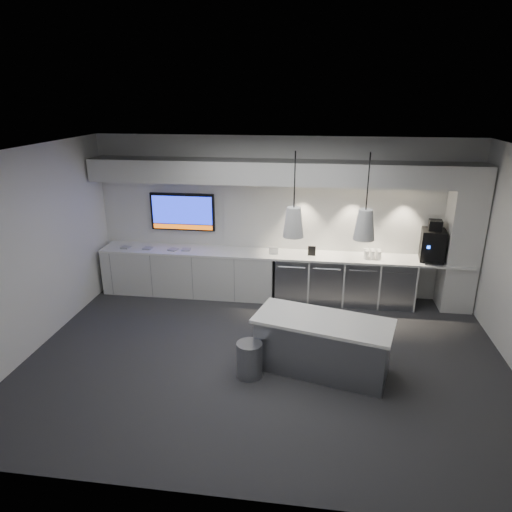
# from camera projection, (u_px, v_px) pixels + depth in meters

# --- Properties ---
(floor) EXTENTS (7.00, 7.00, 0.00)m
(floor) POSITION_uv_depth(u_px,v_px,m) (265.00, 359.00, 6.74)
(floor) COLOR #2D2D2F
(floor) RESTS_ON ground
(ceiling) EXTENTS (7.00, 7.00, 0.00)m
(ceiling) POSITION_uv_depth(u_px,v_px,m) (267.00, 152.00, 5.73)
(ceiling) COLOR black
(ceiling) RESTS_ON wall_back
(wall_back) EXTENTS (7.00, 0.00, 7.00)m
(wall_back) POSITION_uv_depth(u_px,v_px,m) (281.00, 218.00, 8.57)
(wall_back) COLOR white
(wall_back) RESTS_ON floor
(wall_front) EXTENTS (7.00, 0.00, 7.00)m
(wall_front) POSITION_uv_depth(u_px,v_px,m) (232.00, 365.00, 3.90)
(wall_front) COLOR white
(wall_front) RESTS_ON floor
(wall_left) EXTENTS (0.00, 7.00, 7.00)m
(wall_left) POSITION_uv_depth(u_px,v_px,m) (29.00, 252.00, 6.69)
(wall_left) COLOR white
(wall_left) RESTS_ON floor
(back_counter) EXTENTS (6.80, 0.65, 0.04)m
(back_counter) POSITION_uv_depth(u_px,v_px,m) (279.00, 254.00, 8.47)
(back_counter) COLOR white
(back_counter) RESTS_ON left_base_cabinets
(left_base_cabinets) EXTENTS (3.30, 0.63, 0.86)m
(left_base_cabinets) POSITION_uv_depth(u_px,v_px,m) (189.00, 272.00, 8.85)
(left_base_cabinets) COLOR silver
(left_base_cabinets) RESTS_ON floor
(fridge_unit_a) EXTENTS (0.60, 0.61, 0.85)m
(fridge_unit_a) POSITION_uv_depth(u_px,v_px,m) (292.00, 278.00, 8.59)
(fridge_unit_a) COLOR #919399
(fridge_unit_a) RESTS_ON floor
(fridge_unit_b) EXTENTS (0.60, 0.61, 0.85)m
(fridge_unit_b) POSITION_uv_depth(u_px,v_px,m) (326.00, 279.00, 8.51)
(fridge_unit_b) COLOR #919399
(fridge_unit_b) RESTS_ON floor
(fridge_unit_c) EXTENTS (0.60, 0.61, 0.85)m
(fridge_unit_c) POSITION_uv_depth(u_px,v_px,m) (360.00, 281.00, 8.43)
(fridge_unit_c) COLOR #919399
(fridge_unit_c) RESTS_ON floor
(fridge_unit_d) EXTENTS (0.60, 0.61, 0.85)m
(fridge_unit_d) POSITION_uv_depth(u_px,v_px,m) (395.00, 283.00, 8.35)
(fridge_unit_d) COLOR #919399
(fridge_unit_d) RESTS_ON floor
(backsplash) EXTENTS (4.60, 0.03, 1.30)m
(backsplash) POSITION_uv_depth(u_px,v_px,m) (346.00, 218.00, 8.38)
(backsplash) COLOR silver
(backsplash) RESTS_ON wall_back
(soffit) EXTENTS (6.90, 0.60, 0.40)m
(soffit) POSITION_uv_depth(u_px,v_px,m) (281.00, 172.00, 7.99)
(soffit) COLOR silver
(soffit) RESTS_ON wall_back
(column) EXTENTS (0.55, 0.55, 2.60)m
(column) POSITION_uv_depth(u_px,v_px,m) (463.00, 239.00, 7.95)
(column) COLOR silver
(column) RESTS_ON floor
(wall_tv) EXTENTS (1.25, 0.07, 0.72)m
(wall_tv) POSITION_uv_depth(u_px,v_px,m) (183.00, 212.00, 8.75)
(wall_tv) COLOR black
(wall_tv) RESTS_ON wall_back
(island) EXTENTS (2.01, 1.24, 0.79)m
(island) POSITION_uv_depth(u_px,v_px,m) (322.00, 345.00, 6.34)
(island) COLOR #919399
(island) RESTS_ON floor
(bin) EXTENTS (0.44, 0.44, 0.50)m
(bin) POSITION_uv_depth(u_px,v_px,m) (249.00, 359.00, 6.26)
(bin) COLOR #919399
(bin) RESTS_ON floor
(coffee_machine) EXTENTS (0.46, 0.61, 0.73)m
(coffee_machine) POSITION_uv_depth(u_px,v_px,m) (433.00, 244.00, 8.04)
(coffee_machine) COLOR black
(coffee_machine) RESTS_ON back_counter
(sign_black) EXTENTS (0.14, 0.03, 0.18)m
(sign_black) POSITION_uv_depth(u_px,v_px,m) (312.00, 251.00, 8.32)
(sign_black) COLOR black
(sign_black) RESTS_ON back_counter
(sign_white) EXTENTS (0.18, 0.03, 0.14)m
(sign_white) POSITION_uv_depth(u_px,v_px,m) (274.00, 251.00, 8.40)
(sign_white) COLOR white
(sign_white) RESTS_ON back_counter
(cup_cluster) EXTENTS (0.30, 0.19, 0.16)m
(cup_cluster) POSITION_uv_depth(u_px,v_px,m) (372.00, 254.00, 8.18)
(cup_cluster) COLOR white
(cup_cluster) RESTS_ON back_counter
(tray_a) EXTENTS (0.18, 0.18, 0.02)m
(tray_a) POSITION_uv_depth(u_px,v_px,m) (126.00, 247.00, 8.76)
(tray_a) COLOR #A4A4A4
(tray_a) RESTS_ON back_counter
(tray_b) EXTENTS (0.17, 0.17, 0.02)m
(tray_b) POSITION_uv_depth(u_px,v_px,m) (148.00, 248.00, 8.71)
(tray_b) COLOR #A4A4A4
(tray_b) RESTS_ON back_counter
(tray_c) EXTENTS (0.20, 0.20, 0.02)m
(tray_c) POSITION_uv_depth(u_px,v_px,m) (173.00, 250.00, 8.64)
(tray_c) COLOR #A4A4A4
(tray_c) RESTS_ON back_counter
(tray_d) EXTENTS (0.18, 0.18, 0.02)m
(tray_d) POSITION_uv_depth(u_px,v_px,m) (186.00, 250.00, 8.64)
(tray_d) COLOR #A4A4A4
(tray_d) RESTS_ON back_counter
(pendant_left) EXTENTS (0.27, 0.27, 1.09)m
(pendant_left) POSITION_uv_depth(u_px,v_px,m) (293.00, 222.00, 5.81)
(pendant_left) COLOR silver
(pendant_left) RESTS_ON ceiling
(pendant_right) EXTENTS (0.27, 0.27, 1.09)m
(pendant_right) POSITION_uv_depth(u_px,v_px,m) (365.00, 224.00, 5.69)
(pendant_right) COLOR silver
(pendant_right) RESTS_ON ceiling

